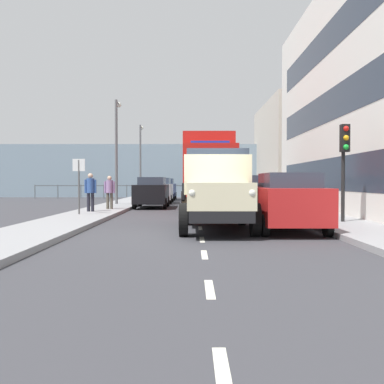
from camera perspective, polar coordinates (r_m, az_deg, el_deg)
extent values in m
plane|color=#38383D|center=(20.52, 0.77, -2.79)|extent=(80.00, 80.00, 0.00)
cube|color=gray|center=(21.08, 13.43, -2.51)|extent=(2.26, 38.15, 0.15)
cube|color=gray|center=(20.98, -11.95, -2.52)|extent=(2.26, 38.15, 0.15)
cube|color=silver|center=(3.70, 3.94, -22.10)|extent=(0.12, 1.10, 0.01)
cube|color=silver|center=(6.30, 2.26, -12.19)|extent=(0.12, 1.10, 0.01)
cube|color=silver|center=(9.13, 1.58, -7.95)|extent=(0.12, 1.10, 0.01)
cube|color=silver|center=(11.44, 1.28, -6.06)|extent=(0.12, 1.10, 0.01)
cube|color=silver|center=(14.20, 1.06, -4.61)|extent=(0.12, 1.10, 0.01)
cube|color=silver|center=(16.83, 0.91, -3.68)|extent=(0.12, 1.10, 0.01)
cube|color=silver|center=(19.69, 0.80, -2.95)|extent=(0.12, 1.10, 0.01)
cube|color=silver|center=(21.99, 0.73, -2.50)|extent=(0.12, 1.10, 0.01)
cube|color=silver|center=(24.25, 0.67, -2.14)|extent=(0.12, 1.10, 0.01)
cube|color=silver|center=(27.16, 0.61, -1.77)|extent=(0.12, 1.10, 0.01)
cube|color=silver|center=(29.70, 0.57, -1.50)|extent=(0.12, 1.10, 0.01)
cube|color=silver|center=(32.54, 0.53, -1.26)|extent=(0.12, 1.10, 0.01)
cube|color=silver|center=(34.75, 0.51, -1.09)|extent=(0.12, 1.10, 0.01)
cube|color=silver|center=(37.48, 0.48, -0.91)|extent=(0.12, 1.10, 0.01)
cube|color=#2D3847|center=(20.25, 17.39, 2.19)|extent=(0.08, 18.51, 1.40)
cube|color=#2D3847|center=(20.52, 17.45, 10.60)|extent=(0.08, 18.51, 1.40)
cube|color=#2D3847|center=(21.21, 17.51, 18.62)|extent=(0.08, 18.51, 1.40)
cube|color=beige|center=(39.06, 15.51, 4.96)|extent=(8.70, 12.42, 7.95)
cube|color=gray|center=(42.55, 0.44, 2.72)|extent=(80.00, 0.80, 5.00)
cylinder|color=#4C5156|center=(41.46, 20.20, 0.05)|extent=(0.08, 0.08, 1.20)
cylinder|color=#4C5156|center=(40.82, 17.56, 0.05)|extent=(0.08, 0.08, 1.20)
cylinder|color=#4C5156|center=(40.27, 14.85, 0.05)|extent=(0.08, 0.08, 1.20)
cylinder|color=#4C5156|center=(39.81, 12.06, 0.05)|extent=(0.08, 0.08, 1.20)
cylinder|color=#4C5156|center=(39.44, 9.22, 0.05)|extent=(0.08, 0.08, 1.20)
cylinder|color=#4C5156|center=(39.17, 6.33, 0.05)|extent=(0.08, 0.08, 1.20)
cylinder|color=#4C5156|center=(39.01, 3.41, 0.05)|extent=(0.08, 0.08, 1.20)
cylinder|color=#4C5156|center=(38.95, 0.47, 0.05)|extent=(0.08, 0.08, 1.20)
cylinder|color=#4C5156|center=(38.99, -2.47, 0.05)|extent=(0.08, 0.08, 1.20)
cylinder|color=#4C5156|center=(39.13, -5.40, 0.05)|extent=(0.08, 0.08, 1.20)
cylinder|color=#4C5156|center=(39.37, -8.30, 0.05)|extent=(0.08, 0.08, 1.20)
cylinder|color=#4C5156|center=(39.71, -11.15, 0.05)|extent=(0.08, 0.08, 1.20)
cylinder|color=#4C5156|center=(40.15, -13.95, 0.05)|extent=(0.08, 0.08, 1.20)
cylinder|color=#4C5156|center=(40.69, -16.69, 0.05)|extent=(0.08, 0.08, 1.20)
cylinder|color=#4C5156|center=(41.31, -19.34, 0.05)|extent=(0.08, 0.08, 1.20)
cube|color=#4C5156|center=(38.94, 0.47, 0.81)|extent=(28.00, 0.08, 0.08)
cube|color=black|center=(13.77, 3.09, -2.31)|extent=(1.64, 5.60, 0.30)
cube|color=beige|center=(11.91, 3.56, -0.48)|extent=(1.72, 1.90, 0.70)
cube|color=silver|center=(11.01, 3.83, -0.78)|extent=(1.16, 0.08, 0.56)
sphere|color=white|center=(11.08, 7.63, -0.11)|extent=(0.20, 0.20, 0.20)
sphere|color=white|center=(10.99, 0.01, -0.11)|extent=(0.20, 0.20, 0.20)
cube|color=beige|center=(13.41, 3.17, 2.18)|extent=(1.93, 1.34, 1.15)
cube|color=#2D3847|center=(13.43, 3.18, 4.21)|extent=(1.78, 1.23, 0.56)
cube|color=#2D2319|center=(15.10, 2.83, -1.12)|extent=(2.10, 2.80, 0.16)
cube|color=black|center=(15.17, 6.64, 0.09)|extent=(0.08, 2.80, 0.56)
cube|color=black|center=(15.08, -1.00, 0.10)|extent=(0.08, 2.80, 0.56)
cylinder|color=black|center=(12.21, 8.04, -3.50)|extent=(0.24, 0.90, 0.90)
cylinder|color=black|center=(12.09, -1.08, -3.53)|extent=(0.24, 0.90, 0.90)
cylinder|color=black|center=(15.39, 6.39, -2.50)|extent=(0.24, 0.90, 0.90)
cylinder|color=black|center=(15.30, -0.82, -2.51)|extent=(0.24, 0.90, 0.90)
cube|color=red|center=(20.15, 2.30, 2.31)|extent=(2.40, 2.21, 2.60)
cube|color=#2D3847|center=(20.17, 2.31, 3.94)|extent=(2.20, 2.04, 0.80)
cube|color=#1933B2|center=(20.22, 2.31, 6.28)|extent=(1.75, 0.20, 0.16)
cube|color=red|center=(24.15, 1.95, 3.46)|extent=(2.50, 5.95, 3.00)
cube|color=black|center=(23.22, 2.02, -0.58)|extent=(2.00, 8.07, 0.36)
cylinder|color=black|center=(20.33, 5.53, -1.37)|extent=(0.28, 1.04, 1.04)
cylinder|color=black|center=(20.24, -0.96, -1.37)|extent=(0.28, 1.04, 1.04)
cylinder|color=black|center=(23.92, 4.72, -0.96)|extent=(0.28, 1.04, 1.04)
cylinder|color=black|center=(23.85, -0.80, -0.96)|extent=(0.28, 1.04, 1.04)
cylinder|color=black|center=(26.04, 4.35, -0.77)|extent=(0.28, 1.04, 1.04)
cylinder|color=black|center=(25.97, -0.72, -0.77)|extent=(0.28, 1.04, 1.04)
cube|color=#B21E1E|center=(13.44, 12.00, -1.58)|extent=(1.76, 3.86, 1.00)
cube|color=#2D3847|center=(13.23, 12.19, 1.45)|extent=(1.45, 2.12, 0.42)
cylinder|color=black|center=(14.51, 7.77, -3.33)|extent=(0.18, 0.60, 0.60)
cylinder|color=black|center=(14.82, 14.21, -3.26)|extent=(0.18, 0.60, 0.60)
cylinder|color=black|center=(12.15, 9.27, -4.24)|extent=(0.18, 0.60, 0.60)
cylinder|color=black|center=(12.53, 16.88, -4.11)|extent=(0.18, 0.60, 0.60)
cube|color=maroon|center=(18.62, 8.66, -0.76)|extent=(1.77, 4.34, 1.00)
cube|color=#2D3847|center=(18.41, 8.76, 1.43)|extent=(1.45, 2.39, 0.42)
cylinder|color=black|center=(19.88, 5.69, -2.06)|extent=(0.18, 0.60, 0.60)
cylinder|color=black|center=(20.11, 10.45, -2.04)|extent=(0.18, 0.60, 0.60)
cylinder|color=black|center=(17.21, 6.56, -2.59)|extent=(0.18, 0.60, 0.60)
cylinder|color=black|center=(17.48, 12.04, -2.55)|extent=(0.18, 0.60, 0.60)
cube|color=slate|center=(24.51, 6.60, -0.25)|extent=(1.82, 4.08, 1.00)
cube|color=#2D3847|center=(24.31, 6.66, 1.41)|extent=(1.49, 2.24, 0.42)
cylinder|color=black|center=(25.71, 4.36, -1.29)|extent=(0.18, 0.60, 0.60)
cylinder|color=black|center=(25.90, 8.19, -1.28)|extent=(0.18, 0.60, 0.60)
cylinder|color=black|center=(23.19, 4.83, -1.57)|extent=(0.18, 0.60, 0.60)
cylinder|color=black|center=(23.40, 9.06, -1.56)|extent=(0.18, 0.60, 0.60)
cube|color=black|center=(25.21, -5.12, -0.21)|extent=(1.71, 4.27, 1.00)
cube|color=#2D3847|center=(25.40, -5.08, 1.41)|extent=(1.41, 2.35, 0.42)
cylinder|color=black|center=(23.84, -3.46, -1.49)|extent=(0.18, 0.60, 0.60)
cylinder|color=black|center=(24.00, -7.34, -1.48)|extent=(0.18, 0.60, 0.60)
cylinder|color=black|center=(26.49, -3.10, -1.21)|extent=(0.18, 0.60, 0.60)
cylinder|color=black|center=(26.63, -6.60, -1.20)|extent=(0.18, 0.60, 0.60)
cube|color=#B7BABF|center=(30.58, -4.19, 0.07)|extent=(1.74, 4.51, 1.00)
cube|color=#2D3847|center=(30.77, -4.17, 1.40)|extent=(1.43, 2.48, 0.42)
cylinder|color=black|center=(29.15, -2.78, -0.98)|extent=(0.18, 0.60, 0.60)
cylinder|color=black|center=(29.28, -6.01, -0.97)|extent=(0.18, 0.60, 0.60)
cylinder|color=black|center=(31.94, -2.52, -0.77)|extent=(0.18, 0.60, 0.60)
cylinder|color=black|center=(32.06, -5.48, -0.77)|extent=(0.18, 0.60, 0.60)
cube|color=navy|center=(36.08, -3.53, 0.26)|extent=(1.73, 4.52, 1.00)
cube|color=#2D3847|center=(36.27, -3.51, 1.39)|extent=(1.42, 2.49, 0.42)
cylinder|color=black|center=(34.65, -2.32, -0.61)|extent=(0.18, 0.60, 0.60)
cylinder|color=black|center=(34.75, -5.03, -0.61)|extent=(0.18, 0.60, 0.60)
cylinder|color=black|center=(37.45, -2.14, -0.46)|extent=(0.18, 0.60, 0.60)
cylinder|color=black|center=(37.55, -4.65, -0.46)|extent=(0.18, 0.60, 0.60)
cylinder|color=black|center=(20.35, -12.53, -1.27)|extent=(0.14, 0.14, 0.82)
cylinder|color=black|center=(20.39, -13.02, -1.27)|extent=(0.14, 0.14, 0.82)
cylinder|color=#2D4C8C|center=(20.35, -12.78, 0.80)|extent=(0.34, 0.34, 0.65)
cylinder|color=#2D4C8C|center=(20.30, -12.18, 0.71)|extent=(0.09, 0.09, 0.60)
cylinder|color=#2D4C8C|center=(20.40, -13.39, 0.70)|extent=(0.09, 0.09, 0.60)
sphere|color=tan|center=(20.35, -12.79, 2.02)|extent=(0.22, 0.22, 0.22)
cylinder|color=#4C473D|center=(22.04, -10.20, -1.12)|extent=(0.14, 0.14, 0.78)
cylinder|color=#4C473D|center=(22.07, -10.66, -1.12)|extent=(0.14, 0.14, 0.78)
cylinder|color=gray|center=(22.04, -10.44, 0.68)|extent=(0.34, 0.34, 0.61)
cylinder|color=gray|center=(22.00, -9.88, 0.60)|extent=(0.09, 0.09, 0.57)
cylinder|color=gray|center=(22.08, -11.00, 0.60)|extent=(0.09, 0.09, 0.57)
sphere|color=tan|center=(22.03, -10.45, 1.75)|extent=(0.21, 0.21, 0.21)
cylinder|color=black|center=(15.69, 18.65, 2.26)|extent=(0.12, 0.12, 3.20)
cube|color=black|center=(15.62, 18.85, 6.49)|extent=(0.28, 0.24, 0.90)
sphere|color=red|center=(15.54, 19.00, 7.63)|extent=(0.18, 0.18, 0.18)
sphere|color=orange|center=(15.51, 18.99, 6.53)|extent=(0.18, 0.18, 0.18)
sphere|color=green|center=(15.48, 18.98, 5.43)|extent=(0.18, 0.18, 0.18)
cylinder|color=#59595B|center=(27.11, -9.60, 5.05)|extent=(0.16, 0.16, 6.18)
cylinder|color=#59595B|center=(27.90, -9.47, 11.13)|extent=(0.10, 0.90, 0.10)
sphere|color=silver|center=(28.33, -9.31, 10.87)|extent=(0.32, 0.32, 0.32)
cylinder|color=#59595B|center=(38.53, -6.58, 3.93)|extent=(0.16, 0.16, 6.15)
cylinder|color=#59595B|center=(39.23, -6.52, 8.25)|extent=(0.10, 0.90, 0.10)
sphere|color=silver|center=(39.66, -6.44, 8.10)|extent=(0.32, 0.32, 0.32)
cylinder|color=#4C4C4C|center=(18.80, -14.18, 0.61)|extent=(0.07, 0.07, 2.20)
cube|color=silver|center=(18.81, -14.19, 3.35)|extent=(0.50, 0.04, 0.50)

